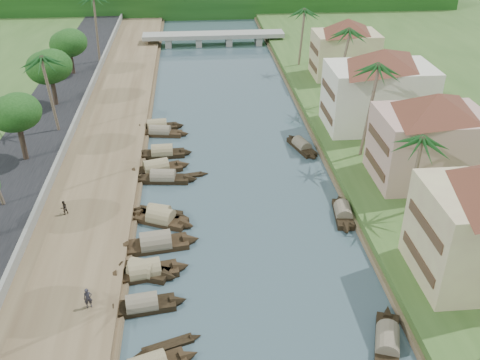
{
  "coord_description": "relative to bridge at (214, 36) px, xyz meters",
  "views": [
    {
      "loc": [
        -4.35,
        -34.54,
        29.99
      ],
      "look_at": [
        0.03,
        13.88,
        2.0
      ],
      "focal_mm": 40.0,
      "sensor_mm": 36.0,
      "label": 1
    }
  ],
  "objects": [
    {
      "name": "left_bank",
      "position": [
        -16.0,
        -52.0,
        -1.32
      ],
      "size": [
        10.0,
        180.0,
        0.8
      ],
      "primitive_type": "cube",
      "color": "brown",
      "rests_on": "ground"
    },
    {
      "name": "person_far",
      "position": [
        -17.6,
        -61.16,
        -0.19
      ],
      "size": [
        0.9,
        0.87,
        1.45
      ],
      "primitive_type": "imported",
      "rotation": [
        0.0,
        0.0,
        3.81
      ],
      "color": "#2E2720",
      "rests_on": "left_bank"
    },
    {
      "name": "sampan_12",
      "position": [
        -9.06,
        -41.94,
        -1.32
      ],
      "size": [
        8.02,
        2.65,
        1.92
      ],
      "rotation": [
        0.0,
        0.0,
        -0.16
      ],
      "color": "black",
      "rests_on": "ground"
    },
    {
      "name": "sampan_16",
      "position": [
        8.72,
        -47.6,
        -1.32
      ],
      "size": [
        3.51,
        7.47,
        1.86
      ],
      "rotation": [
        0.0,
        0.0,
        1.87
      ],
      "color": "black",
      "rests_on": "ground"
    },
    {
      "name": "sampan_5",
      "position": [
        -9.47,
        -70.17,
        -1.31
      ],
      "size": [
        6.63,
        3.71,
        2.09
      ],
      "rotation": [
        0.0,
        0.0,
        -0.35
      ],
      "color": "black",
      "rests_on": "ground"
    },
    {
      "name": "sampan_15",
      "position": [
        9.96,
        -62.93,
        -1.32
      ],
      "size": [
        2.25,
        7.12,
        1.92
      ],
      "rotation": [
        0.0,
        0.0,
        1.45
      ],
      "color": "black",
      "rests_on": "ground"
    },
    {
      "name": "right_bank",
      "position": [
        19.0,
        -52.0,
        -1.12
      ],
      "size": [
        16.0,
        180.0,
        1.2
      ],
      "primitive_type": "cube",
      "color": "#345421",
      "rests_on": "ground"
    },
    {
      "name": "ground",
      "position": [
        -0.0,
        -72.0,
        -1.72
      ],
      "size": [
        220.0,
        220.0,
        0.0
      ],
      "primitive_type": "plane",
      "color": "#384D55",
      "rests_on": "ground"
    },
    {
      "name": "retaining_wall",
      "position": [
        -20.2,
        -52.0,
        -0.37
      ],
      "size": [
        0.4,
        180.0,
        1.1
      ],
      "primitive_type": "cube",
      "color": "slate",
      "rests_on": "left_bank"
    },
    {
      "name": "person_near",
      "position": [
        -13.19,
        -74.63,
        -0.05
      ],
      "size": [
        0.73,
        0.59,
        1.75
      ],
      "primitive_type": "imported",
      "rotation": [
        0.0,
        0.0,
        0.29
      ],
      "color": "#28262E",
      "rests_on": "left_bank"
    },
    {
      "name": "tree_4",
      "position": [
        -24.0,
        -33.14,
        5.11
      ],
      "size": [
        5.52,
        5.52,
        7.78
      ],
      "color": "#413225",
      "rests_on": "ground"
    },
    {
      "name": "tree_5",
      "position": [
        -24.0,
        -19.48,
        4.58
      ],
      "size": [
        5.23,
        5.23,
        7.12
      ],
      "color": "#413225",
      "rests_on": "ground"
    },
    {
      "name": "bridge",
      "position": [
        0.0,
        0.0,
        0.0
      ],
      "size": [
        28.0,
        4.0,
        2.4
      ],
      "color": "gray",
      "rests_on": "ground"
    },
    {
      "name": "sampan_6",
      "position": [
        -8.49,
        -66.4,
        -1.3
      ],
      "size": [
        8.5,
        3.06,
        2.45
      ],
      "rotation": [
        0.0,
        0.0,
        0.14
      ],
      "color": "black",
      "rests_on": "ground"
    },
    {
      "name": "sampan_14",
      "position": [
        8.81,
        -79.9,
        -1.31
      ],
      "size": [
        4.1,
        8.14,
        2.0
      ],
      "rotation": [
        0.0,
        0.0,
        1.23
      ],
      "color": "black",
      "rests_on": "ground"
    },
    {
      "name": "palm_1",
      "position": [
        16.0,
        -64.39,
        7.25
      ],
      "size": [
        3.2,
        3.2,
        9.5
      ],
      "color": "#755F4E",
      "rests_on": "ground"
    },
    {
      "name": "palm_6",
      "position": [
        -22.0,
        -42.1,
        8.94
      ],
      "size": [
        3.2,
        3.2,
        11.03
      ],
      "color": "#755F4E",
      "rests_on": "ground"
    },
    {
      "name": "building_distant",
      "position": [
        19.99,
        -24.0,
        4.16
      ],
      "size": [
        12.62,
        12.62,
        9.2
      ],
      "color": "beige",
      "rests_on": "right_bank"
    },
    {
      "name": "palm_3",
      "position": [
        16.0,
        -35.71,
        9.67
      ],
      "size": [
        3.2,
        3.2,
        11.98
      ],
      "color": "#755F4E",
      "rests_on": "ground"
    },
    {
      "name": "sampan_11",
      "position": [
        -8.56,
        -47.95,
        -1.31
      ],
      "size": [
        7.6,
        2.03,
        2.18
      ],
      "rotation": [
        0.0,
        0.0,
        0.03
      ],
      "color": "black",
      "rests_on": "ground"
    },
    {
      "name": "sampan_4",
      "position": [
        -9.24,
        -70.33,
        -1.31
      ],
      "size": [
        8.1,
        3.1,
        2.25
      ],
      "rotation": [
        0.0,
        0.0,
        0.18
      ],
      "color": "black",
      "rests_on": "ground"
    },
    {
      "name": "tree_3",
      "position": [
        -24.0,
        -49.92,
        5.31
      ],
      "size": [
        5.01,
        5.01,
        7.79
      ],
      "color": "#413225",
      "rests_on": "ground"
    },
    {
      "name": "palm_7",
      "position": [
        14.0,
        -17.76,
        8.56
      ],
      "size": [
        3.2,
        3.2,
        10.85
      ],
      "color": "#755F4E",
      "rests_on": "ground"
    },
    {
      "name": "road",
      "position": [
        -24.5,
        -52.0,
        -1.02
      ],
      "size": [
        8.0,
        180.0,
        1.4
      ],
      "primitive_type": "cube",
      "color": "black",
      "rests_on": "ground"
    },
    {
      "name": "canoe_1",
      "position": [
        -7.08,
        -78.49,
        -1.62
      ],
      "size": [
        5.2,
        2.44,
        0.84
      ],
      "rotation": [
        0.0,
        0.0,
        0.32
      ],
      "color": "black",
      "rests_on": "ground"
    },
    {
      "name": "sampan_9",
      "position": [
        -8.24,
        -54.15,
        -1.31
      ],
      "size": [
        8.1,
        2.45,
        2.04
      ],
      "rotation": [
        0.0,
        0.0,
        -0.12
      ],
      "color": "black",
      "rests_on": "ground"
    },
    {
      "name": "sampan_8",
      "position": [
        -8.16,
        -62.32,
        -1.3
      ],
      "size": [
        7.37,
        4.66,
        2.26
      ],
      "rotation": [
        0.0,
        0.0,
        -0.43
      ],
      "color": "black",
      "rests_on": "ground"
    },
    {
      "name": "sampan_13",
      "position": [
        -9.52,
        -40.03,
        -1.31
      ],
      "size": [
        7.59,
        2.23,
        2.07
      ],
      "rotation": [
        0.0,
        0.0,
        0.09
      ],
      "color": "black",
      "rests_on": "ground"
    },
    {
      "name": "palm_2",
      "position": [
        15.0,
        -52.0,
        9.99
      ],
      "size": [
        3.2,
        3.2,
        12.33
      ],
      "color": "#755F4E",
      "rests_on": "ground"
    },
    {
      "name": "tree_6",
      "position": [
        24.0,
        -42.95,
        4.51
      ],
      "size": [
        4.81,
        4.81,
        7.09
      ],
      "color": "#413225",
      "rests_on": "ground"
    },
    {
      "name": "sampan_3",
      "position": [
        -9.19,
        -74.43,
        -1.31
      ],
      "size": [
        7.43,
        2.47,
        2.0
      ],
      "rotation": [
        0.0,
        0.0,
        0.14
      ],
      "color": "black",
      "rests_on": "ground"
    },
    {
      "name": "building_mid",
      "position": [
        19.99,
        -58.0,
        4.41
      ],
      "size": [
        14.11,
        14.11,
        9.7
      ],
      "color": "tan",
      "rests_on": "right_bank"
    },
    {
      "name": "building_far",
      "position": [
        18.99,
        -44.0,
        4.66
      ],
      "size": [
        15.59,
        15.59,
        10.2
      ],
      "color": "silver",
      "rests_on": "right_bank"
    },
    {
      "name": "sampan_7",
      "position": [
        -8.41,
        -61.2,
        -1.32
      ],
      "size": [
        6.49,
        3.36,
        1.78
      ],
      "rotation": [
        0.0,
        0.0,
        -0.34
      ],
      "color": "black",
      "rests_on": "ground"
    },
    {
      "name": "sampan_10",
      "position": [
        -9.11,
        -51.92,
        -1.31
      ],
      "size": [
        8.38,
        3.78,
        2.26
      ],
      "rotation": [
        0.0,
        0.0,
        0.26
      ],
      "color": "black",
      "rests_on": "ground"
    },
    {
      "name": "canoe_2",
      "position": [
        -5.84,
        -53.49,
        -1.62
      ],
      "size": [
        5.65,
        1.86,
        0.81
      ],
      "rotation": [
        0.0,
        0.0,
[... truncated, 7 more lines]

